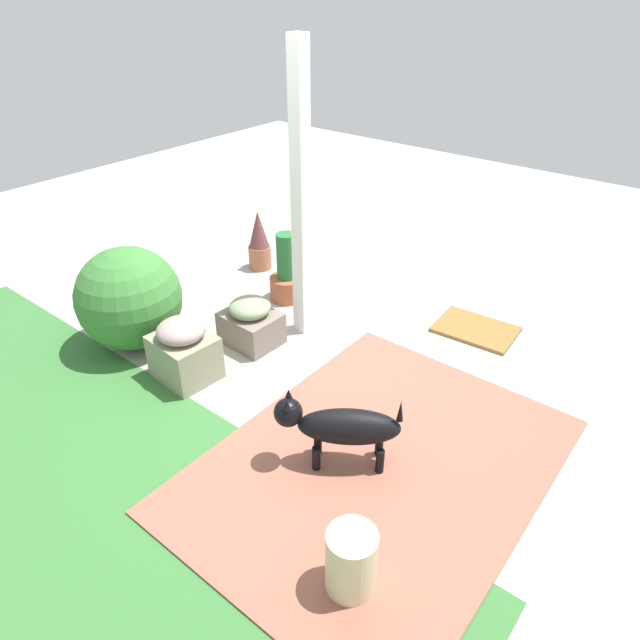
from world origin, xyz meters
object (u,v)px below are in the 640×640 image
stone_planter_near (251,322)px  round_shrub (129,298)px  doormat (476,329)px  terracotta_pot_tall (287,276)px  porch_pillar (301,201)px  stone_planter_mid (184,350)px  dog (340,426)px  terracotta_pot_spiky (259,242)px  ceramic_urn (351,562)px

stone_planter_near → round_shrub: size_ratio=0.55×
stone_planter_near → doormat: stone_planter_near is taller
stone_planter_near → round_shrub: round_shrub is taller
stone_planter_near → doormat: size_ratio=0.70×
terracotta_pot_tall → round_shrub: bearing=70.3°
porch_pillar → round_shrub: porch_pillar is taller
stone_planter_near → terracotta_pot_tall: 0.78m
stone_planter_mid → round_shrub: 0.71m
dog → terracotta_pot_spiky: bearing=-36.3°
doormat → ceramic_urn: bearing=102.2°
stone_planter_near → stone_planter_mid: 0.64m
round_shrub → doormat: round_shrub is taller
stone_planter_near → terracotta_pot_spiky: bearing=-49.0°
stone_planter_mid → ceramic_urn: size_ratio=1.29×
ceramic_urn → terracotta_pot_spiky: bearing=-39.2°
porch_pillar → doormat: porch_pillar is taller
porch_pillar → stone_planter_near: (0.20, 0.41, -0.95)m
terracotta_pot_spiky → round_shrub: bearing=95.9°
porch_pillar → round_shrub: bearing=47.1°
round_shrub → dog: 2.12m
stone_planter_mid → round_shrub: (0.68, -0.04, 0.18)m
round_shrub → terracotta_pot_tall: (-0.48, -1.33, -0.18)m
round_shrub → porch_pillar: bearing=-132.9°
stone_planter_mid → round_shrub: round_shrub is taller
terracotta_pot_spiky → doormat: terracotta_pot_spiky is taller
terracotta_pot_spiky → porch_pillar: bearing=150.4°
round_shrub → terracotta_pot_spiky: bearing=-84.1°
stone_planter_near → ceramic_urn: bearing=146.7°
porch_pillar → round_shrub: 1.56m
porch_pillar → stone_planter_mid: (0.25, 1.05, -0.91)m
stone_planter_near → terracotta_pot_tall: size_ratio=0.71×
stone_planter_near → terracotta_pot_tall: (0.26, -0.73, 0.04)m
terracotta_pot_tall → ceramic_urn: bearing=137.6°
porch_pillar → terracotta_pot_spiky: 1.53m
stone_planter_near → stone_planter_mid: (0.05, 0.64, 0.04)m
terracotta_pot_tall → ceramic_urn: 2.96m
stone_planter_mid → dog: (-1.43, -0.01, 0.07)m
stone_planter_mid → porch_pillar: bearing=-103.6°
terracotta_pot_spiky → stone_planter_near: bearing=131.0°
round_shrub → ceramic_urn: size_ratio=2.19×
porch_pillar → dog: 1.78m
stone_planter_mid → terracotta_pot_tall: size_ratio=0.76×
round_shrub → terracotta_pot_tall: 1.42m
porch_pillar → doormat: size_ratio=3.48×
stone_planter_near → terracotta_pot_spiky: (0.91, -1.04, 0.10)m
stone_planter_mid → ceramic_urn: bearing=162.4°
doormat → stone_planter_near: bearing=43.8°
stone_planter_near → dog: (-1.38, 0.63, 0.12)m
dog → ceramic_urn: bearing=130.8°
porch_pillar → dog: (-1.18, 1.05, -0.83)m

